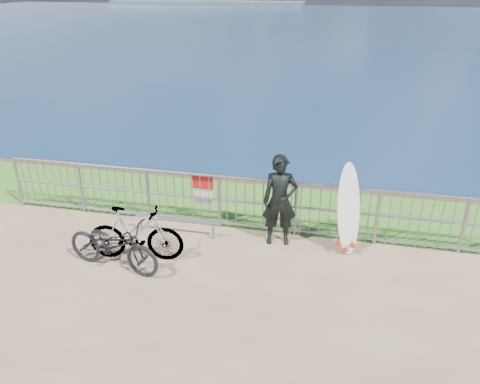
% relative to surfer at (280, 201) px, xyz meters
% --- Properties ---
extents(grass_strip, '(120.00, 120.00, 0.00)m').
position_rel_surfer_xyz_m(grass_strip, '(-0.73, 1.44, -0.86)').
color(grass_strip, '#34721F').
rests_on(grass_strip, ground).
extents(seascape, '(260.00, 260.00, 5.00)m').
position_rel_surfer_xyz_m(seascape, '(-44.48, 146.23, -4.90)').
color(seascape, brown).
rests_on(seascape, ground).
extents(railing, '(10.06, 0.10, 1.13)m').
position_rel_surfer_xyz_m(railing, '(-0.73, 0.34, -0.29)').
color(railing, gray).
rests_on(railing, ground).
extents(surfer, '(0.70, 0.53, 1.74)m').
position_rel_surfer_xyz_m(surfer, '(0.00, 0.00, 0.00)').
color(surfer, black).
rests_on(surfer, ground).
extents(surfboard, '(0.58, 0.56, 1.70)m').
position_rel_surfer_xyz_m(surfboard, '(1.23, -0.04, -0.09)').
color(surfboard, white).
rests_on(surfboard, ground).
extents(bicycle_near, '(1.85, 0.91, 0.93)m').
position_rel_surfer_xyz_m(bicycle_near, '(-2.62, -1.48, -0.41)').
color(bicycle_near, black).
rests_on(bicycle_near, ground).
extents(bicycle_far, '(1.74, 0.71, 1.02)m').
position_rel_surfer_xyz_m(bicycle_far, '(-2.37, -1.12, -0.36)').
color(bicycle_far, black).
rests_on(bicycle_far, ground).
extents(bike_rack, '(1.68, 0.05, 0.35)m').
position_rel_surfer_xyz_m(bike_rack, '(-1.97, -0.16, -0.58)').
color(bike_rack, gray).
rests_on(bike_rack, ground).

